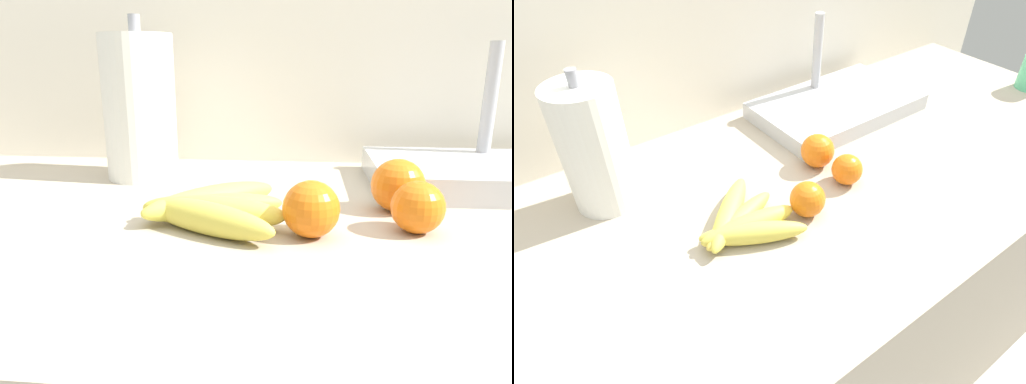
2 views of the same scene
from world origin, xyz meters
TOP-DOWN VIEW (x-y plane):
  - counter at (0.00, 0.00)m, footprint 1.92×0.71m
  - wall_back at (0.00, 0.39)m, footprint 2.32×0.06m
  - banana_bunch at (-0.12, -0.04)m, footprint 0.20×0.22m
  - orange_front at (0.13, 0.04)m, footprint 0.07×0.07m
  - orange_center at (0.14, -0.04)m, footprint 0.07×0.07m
  - orange_right at (0.01, -0.07)m, footprint 0.07×0.07m
  - paper_towel_roll at (-0.29, 0.20)m, footprint 0.12×0.12m
  - sink_basin at (0.33, 0.19)m, footprint 0.43×0.25m

SIDE VIEW (x-z plane):
  - counter at x=0.00m, z-range 0.00..0.93m
  - wall_back at x=0.00m, z-range 0.00..1.30m
  - banana_bunch at x=-0.12m, z-range 0.93..0.97m
  - sink_basin at x=0.33m, z-range 0.84..1.07m
  - orange_center at x=0.14m, z-range 0.93..1.00m
  - orange_right at x=0.01m, z-range 0.93..1.00m
  - orange_front at x=0.13m, z-range 0.93..1.01m
  - paper_towel_roll at x=-0.29m, z-range 0.92..1.20m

